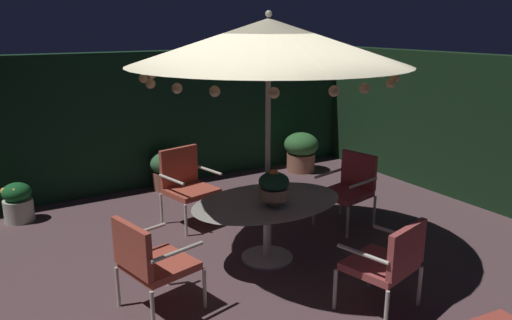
% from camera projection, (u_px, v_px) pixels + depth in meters
% --- Properties ---
extents(ground_plane, '(8.18, 7.23, 0.02)m').
position_uv_depth(ground_plane, '(254.00, 270.00, 5.36)').
color(ground_plane, brown).
extents(hedge_backdrop_rear, '(8.18, 0.30, 2.18)m').
position_uv_depth(hedge_backdrop_rear, '(144.00, 120.00, 7.93)').
color(hedge_backdrop_rear, '#143420').
rests_on(hedge_backdrop_rear, ground_plane).
extents(hedge_backdrop_right, '(0.30, 7.23, 2.18)m').
position_uv_depth(hedge_backdrop_right, '(490.00, 132.00, 7.03)').
color(hedge_backdrop_right, black).
rests_on(hedge_backdrop_right, ground_plane).
extents(patio_dining_table, '(1.76, 1.21, 0.71)m').
position_uv_depth(patio_dining_table, '(267.00, 211.00, 5.45)').
color(patio_dining_table, silver).
rests_on(patio_dining_table, ground_plane).
extents(patio_umbrella, '(2.90, 2.90, 2.72)m').
position_uv_depth(patio_umbrella, '(269.00, 42.00, 4.97)').
color(patio_umbrella, beige).
rests_on(patio_umbrella, ground_plane).
extents(centerpiece_planter, '(0.33, 0.33, 0.40)m').
position_uv_depth(centerpiece_planter, '(274.00, 186.00, 5.20)').
color(centerpiece_planter, tan).
rests_on(centerpiece_planter, patio_dining_table).
extents(patio_chair_north, '(0.75, 0.70, 0.90)m').
position_uv_depth(patio_chair_north, '(389.00, 260.00, 4.44)').
color(patio_chair_north, silver).
rests_on(patio_chair_north, ground_plane).
extents(patio_chair_northeast, '(0.72, 0.70, 0.95)m').
position_uv_depth(patio_chair_northeast, '(350.00, 185.00, 6.47)').
color(patio_chair_northeast, silver).
rests_on(patio_chair_northeast, ground_plane).
extents(patio_chair_east, '(0.74, 0.71, 1.00)m').
position_uv_depth(patio_chair_east, '(186.00, 181.00, 6.53)').
color(patio_chair_east, silver).
rests_on(patio_chair_east, ground_plane).
extents(patio_chair_southeast, '(0.72, 0.74, 0.92)m').
position_uv_depth(patio_chair_southeast, '(150.00, 259.00, 4.44)').
color(patio_chair_southeast, silver).
rests_on(patio_chair_southeast, ground_plane).
extents(potted_plant_back_left, '(0.38, 0.38, 0.54)m').
position_uv_depth(potted_plant_back_left, '(18.00, 202.00, 6.62)').
color(potted_plant_back_left, beige).
rests_on(potted_plant_back_left, ground_plane).
extents(potted_plant_back_right, '(0.51, 0.51, 0.61)m').
position_uv_depth(potted_plant_back_right, '(166.00, 169.00, 7.92)').
color(potted_plant_back_right, '#A4614B').
rests_on(potted_plant_back_right, ground_plane).
extents(potted_plant_front_corner, '(0.62, 0.62, 0.71)m').
position_uv_depth(potted_plant_front_corner, '(301.00, 150.00, 8.88)').
color(potted_plant_front_corner, '#9E674E').
rests_on(potted_plant_front_corner, ground_plane).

